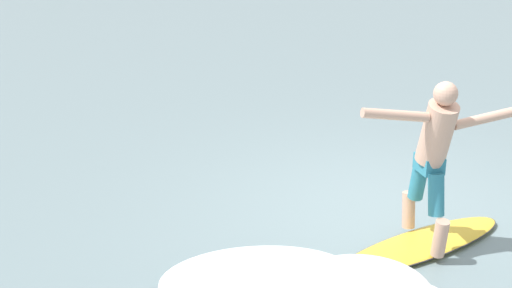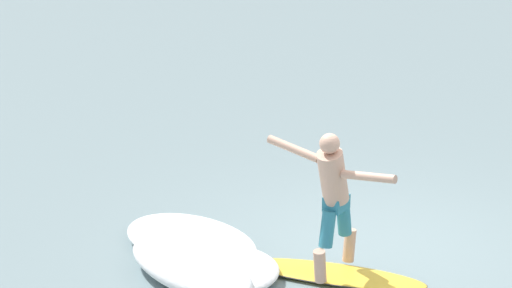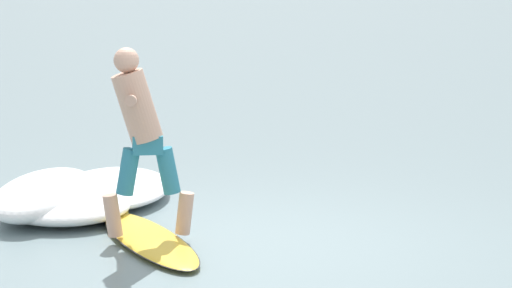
% 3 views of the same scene
% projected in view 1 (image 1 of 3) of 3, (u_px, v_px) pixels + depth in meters
% --- Properties ---
extents(ground_plane, '(200.00, 200.00, 0.00)m').
position_uv_depth(ground_plane, '(388.00, 208.00, 7.79)').
color(ground_plane, gray).
extents(surfboard, '(2.15, 1.43, 0.22)m').
position_uv_depth(surfboard, '(419.00, 245.00, 6.92)').
color(surfboard, yellow).
rests_on(surfboard, ground).
extents(surfer, '(1.17, 1.16, 1.65)m').
position_uv_depth(surfer, '(434.00, 151.00, 6.53)').
color(surfer, tan).
rests_on(surfer, surfboard).
extents(wave_foam_at_tail, '(1.98, 2.10, 0.22)m').
position_uv_depth(wave_foam_at_tail, '(260.00, 280.00, 6.20)').
color(wave_foam_at_tail, white).
rests_on(wave_foam_at_tail, ground).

